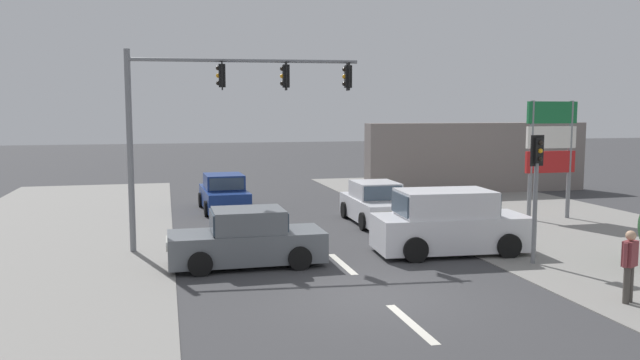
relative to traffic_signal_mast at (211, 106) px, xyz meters
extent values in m
plane|color=#3A3A3D|center=(3.31, -5.68, -4.35)|extent=(140.00, 140.00, 0.00)
cube|color=silver|center=(3.31, -7.68, -4.35)|extent=(0.20, 2.40, 0.01)
cube|color=silver|center=(3.31, -2.68, -4.35)|extent=(0.20, 2.40, 0.01)
cube|color=silver|center=(3.31, 2.32, -4.35)|extent=(0.20, 2.40, 0.01)
cube|color=gray|center=(-5.19, -1.68, -4.34)|extent=(8.00, 40.00, 0.02)
cylinder|color=slate|center=(-2.37, 0.24, -1.35)|extent=(0.18, 0.18, 6.00)
cylinder|color=slate|center=(1.01, -0.10, 1.35)|extent=(6.78, 0.78, 0.11)
cube|color=black|center=(0.34, -0.03, 0.90)|extent=(0.22, 0.28, 0.68)
cube|color=black|center=(0.34, -0.03, 0.90)|extent=(0.08, 0.44, 0.84)
sphere|color=black|center=(0.22, -0.02, 1.12)|extent=(0.13, 0.13, 0.13)
sphere|color=orange|center=(0.22, -0.02, 0.90)|extent=(0.13, 0.13, 0.13)
sphere|color=black|center=(0.22, -0.02, 0.68)|extent=(0.13, 0.13, 0.13)
cube|color=black|center=(2.23, -0.22, 0.90)|extent=(0.22, 0.28, 0.68)
cube|color=black|center=(2.23, -0.22, 0.90)|extent=(0.08, 0.44, 0.84)
sphere|color=black|center=(2.11, -0.21, 1.12)|extent=(0.13, 0.13, 0.13)
sphere|color=orange|center=(2.11, -0.21, 0.90)|extent=(0.13, 0.13, 0.13)
sphere|color=black|center=(2.11, -0.21, 0.68)|extent=(0.13, 0.13, 0.13)
cube|color=black|center=(4.13, -0.41, 0.90)|extent=(0.22, 0.28, 0.68)
cube|color=black|center=(4.13, -0.41, 0.90)|extent=(0.08, 0.44, 0.84)
sphere|color=black|center=(4.01, -0.40, 1.12)|extent=(0.13, 0.13, 0.13)
sphere|color=orange|center=(4.01, -0.40, 0.90)|extent=(0.13, 0.13, 0.13)
sphere|color=black|center=(4.01, -0.40, 0.68)|extent=(0.13, 0.13, 0.13)
cylinder|color=slate|center=(8.43, -3.95, -2.95)|extent=(0.12, 0.12, 2.80)
cube|color=black|center=(8.43, -3.95, -1.21)|extent=(0.29, 0.25, 0.68)
cube|color=black|center=(8.43, -3.95, -1.21)|extent=(0.44, 0.13, 0.84)
sphere|color=black|center=(8.45, -4.07, -0.99)|extent=(0.13, 0.13, 0.13)
sphere|color=orange|center=(8.45, -4.07, -1.21)|extent=(0.13, 0.13, 0.13)
sphere|color=black|center=(8.45, -4.07, -1.43)|extent=(0.13, 0.13, 0.13)
cylinder|color=slate|center=(12.23, 2.26, -2.05)|extent=(0.16, 0.16, 4.60)
cylinder|color=slate|center=(13.93, 2.26, -2.05)|extent=(0.16, 0.16, 4.60)
cube|color=#196B38|center=(13.08, 2.26, -0.20)|extent=(2.10, 0.14, 0.84)
cube|color=silver|center=(13.08, 2.26, -1.15)|extent=(2.10, 0.14, 0.84)
cube|color=red|center=(13.08, 2.26, -2.10)|extent=(2.10, 0.14, 0.84)
cube|color=gray|center=(14.31, 10.32, -2.55)|extent=(12.00, 1.00, 3.60)
cube|color=navy|center=(0.99, 7.45, -3.81)|extent=(1.84, 4.26, 0.80)
cube|color=navy|center=(0.99, 7.40, -3.10)|extent=(1.62, 1.95, 0.62)
cube|color=#384756|center=(0.96, 8.37, -3.10)|extent=(1.44, 0.11, 0.53)
cube|color=#384756|center=(1.02, 6.43, -3.10)|extent=(1.41, 0.11, 0.50)
cube|color=white|center=(0.92, 9.57, -3.63)|extent=(1.45, 0.09, 0.14)
cylinder|color=black|center=(0.09, 8.72, -4.03)|extent=(0.21, 0.65, 0.64)
cylinder|color=black|center=(1.79, 8.78, -4.03)|extent=(0.21, 0.65, 0.64)
cylinder|color=black|center=(0.18, 6.12, -4.03)|extent=(0.21, 0.65, 0.64)
cylinder|color=black|center=(1.88, 6.18, -4.03)|extent=(0.21, 0.65, 0.64)
cube|color=silver|center=(6.26, 3.12, -3.81)|extent=(1.81, 4.24, 0.80)
cube|color=silver|center=(6.26, 3.17, -3.10)|extent=(1.61, 1.94, 0.62)
cube|color=#384756|center=(6.24, 2.20, -3.10)|extent=(1.44, 0.10, 0.53)
cube|color=#384756|center=(6.29, 4.14, -3.10)|extent=(1.41, 0.10, 0.50)
cube|color=white|center=(6.21, 1.00, -3.63)|extent=(1.45, 0.08, 0.14)
cylinder|color=black|center=(7.08, 1.80, -4.03)|extent=(0.21, 0.64, 0.64)
cylinder|color=black|center=(5.38, 1.84, -4.03)|extent=(0.21, 0.64, 0.64)
cylinder|color=black|center=(7.14, 4.40, -4.03)|extent=(0.21, 0.64, 0.64)
cylinder|color=black|center=(5.45, 4.45, -4.03)|extent=(0.21, 0.64, 0.64)
cube|color=slate|center=(0.73, -2.20, -3.81)|extent=(4.20, 1.71, 0.80)
cube|color=slate|center=(0.78, -2.20, -3.10)|extent=(1.90, 1.56, 0.62)
cube|color=#384756|center=(-0.19, -2.20, -3.10)|extent=(0.06, 1.44, 0.53)
cube|color=#384756|center=(1.75, -2.20, -3.10)|extent=(0.06, 1.40, 0.50)
cube|color=white|center=(-1.39, -2.20, -3.63)|extent=(0.04, 1.45, 0.14)
cylinder|color=black|center=(-0.57, -3.05, -4.03)|extent=(0.64, 0.19, 0.64)
cylinder|color=black|center=(-0.57, -1.35, -4.03)|extent=(0.64, 0.19, 0.64)
cylinder|color=black|center=(2.04, -3.05, -4.03)|extent=(0.64, 0.19, 0.64)
cylinder|color=black|center=(2.03, -1.35, -4.03)|extent=(0.64, 0.19, 0.64)
cube|color=silver|center=(6.80, -2.18, -3.72)|extent=(4.62, 2.15, 1.00)
cube|color=silver|center=(6.60, -2.17, -2.84)|extent=(2.81, 1.90, 0.76)
cube|color=#384756|center=(7.96, -2.26, -2.84)|extent=(0.17, 1.58, 0.65)
cube|color=#384756|center=(5.23, -2.07, -2.84)|extent=(0.17, 1.55, 0.61)
cube|color=white|center=(9.06, -2.34, -3.49)|extent=(0.15, 1.56, 0.14)
cylinder|color=black|center=(8.25, -1.36, -3.99)|extent=(0.73, 0.27, 0.72)
cylinder|color=black|center=(8.12, -3.20, -3.99)|extent=(0.73, 0.27, 0.72)
cylinder|color=black|center=(5.47, -1.17, -3.99)|extent=(0.73, 0.27, 0.72)
cylinder|color=black|center=(5.34, -3.00, -3.99)|extent=(0.73, 0.27, 0.72)
cylinder|color=#47423D|center=(8.33, -7.67, -3.93)|extent=(0.14, 0.14, 0.84)
cylinder|color=#47423D|center=(8.49, -7.58, -3.93)|extent=(0.14, 0.14, 0.84)
cube|color=brown|center=(8.41, -7.62, -3.23)|extent=(0.42, 0.36, 0.56)
sphere|color=tan|center=(8.41, -7.62, -2.83)|extent=(0.22, 0.22, 0.22)
cylinder|color=brown|center=(8.20, -7.73, -3.23)|extent=(0.09, 0.09, 0.54)
cylinder|color=brown|center=(8.62, -7.52, -3.23)|extent=(0.09, 0.09, 0.54)
camera|label=1|loc=(-1.34, -18.91, -0.15)|focal=35.00mm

